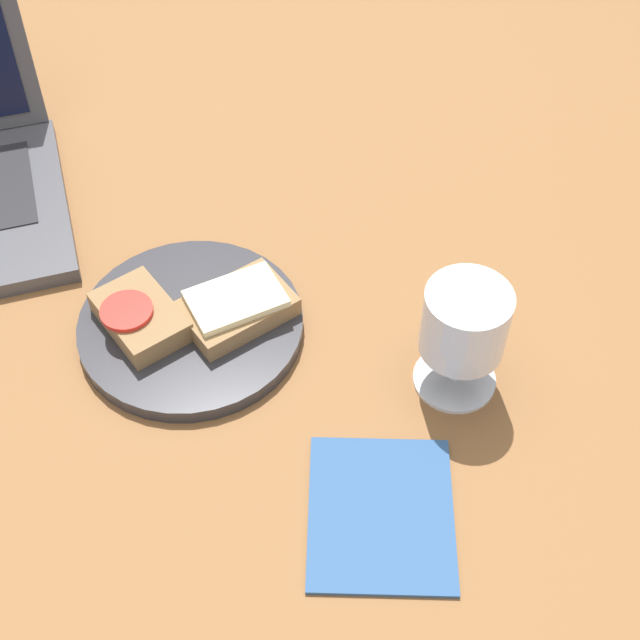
{
  "coord_description": "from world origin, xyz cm",
  "views": [
    {
      "loc": [
        -10.3,
        -51.56,
        68.0
      ],
      "look_at": [
        4.53,
        -2.89,
        8.0
      ],
      "focal_mm": 50.0,
      "sensor_mm": 36.0,
      "label": 1
    }
  ],
  "objects_px": {
    "plate": "(191,325)",
    "wine_glass": "(464,328)",
    "sandwich_with_tomato": "(139,316)",
    "sandwich_with_cheese": "(237,306)",
    "napkin": "(381,513)"
  },
  "relations": [
    {
      "from": "sandwich_with_tomato",
      "to": "napkin",
      "type": "relative_size",
      "value": 0.76
    },
    {
      "from": "plate",
      "to": "sandwich_with_cheese",
      "type": "bearing_deg",
      "value": -9.3
    },
    {
      "from": "sandwich_with_tomato",
      "to": "napkin",
      "type": "distance_m",
      "value": 0.29
    },
    {
      "from": "sandwich_with_cheese",
      "to": "napkin",
      "type": "xyz_separation_m",
      "value": [
        0.06,
        -0.23,
        -0.03
      ]
    },
    {
      "from": "sandwich_with_tomato",
      "to": "wine_glass",
      "type": "distance_m",
      "value": 0.3
    },
    {
      "from": "sandwich_with_tomato",
      "to": "sandwich_with_cheese",
      "type": "relative_size",
      "value": 0.91
    },
    {
      "from": "plate",
      "to": "wine_glass",
      "type": "bearing_deg",
      "value": -30.47
    },
    {
      "from": "sandwich_with_tomato",
      "to": "sandwich_with_cheese",
      "type": "distance_m",
      "value": 0.09
    },
    {
      "from": "sandwich_with_tomato",
      "to": "wine_glass",
      "type": "xyz_separation_m",
      "value": [
        0.26,
        -0.13,
        0.05
      ]
    },
    {
      "from": "napkin",
      "to": "wine_glass",
      "type": "bearing_deg",
      "value": 44.75
    },
    {
      "from": "plate",
      "to": "napkin",
      "type": "bearing_deg",
      "value": -65.42
    },
    {
      "from": "sandwich_with_cheese",
      "to": "wine_glass",
      "type": "relative_size",
      "value": 1.02
    },
    {
      "from": "plate",
      "to": "sandwich_with_tomato",
      "type": "height_order",
      "value": "sandwich_with_tomato"
    },
    {
      "from": "plate",
      "to": "sandwich_with_tomato",
      "type": "xyz_separation_m",
      "value": [
        -0.04,
        0.01,
        0.02
      ]
    },
    {
      "from": "sandwich_with_tomato",
      "to": "wine_glass",
      "type": "bearing_deg",
      "value": -27.22
    }
  ]
}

